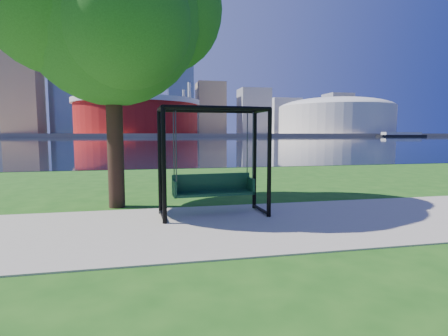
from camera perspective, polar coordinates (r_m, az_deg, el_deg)
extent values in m
plane|color=#1E5114|center=(8.09, -0.24, -8.56)|extent=(900.00, 900.00, 0.00)
cube|color=#9E937F|center=(7.61, 0.52, -9.36)|extent=(120.00, 4.00, 0.03)
cube|color=black|center=(109.71, -11.04, 4.52)|extent=(900.00, 180.00, 0.02)
cube|color=#937F60|center=(313.69, -11.59, 5.36)|extent=(900.00, 228.00, 2.00)
cylinder|color=maroon|center=(243.08, -13.94, 8.09)|extent=(80.00, 80.00, 22.00)
cylinder|color=silver|center=(243.69, -14.00, 10.32)|extent=(83.00, 83.00, 3.00)
cylinder|color=silver|center=(263.31, -6.56, 9.11)|extent=(2.00, 2.00, 32.00)
cylinder|color=silver|center=(265.41, -21.02, 8.74)|extent=(2.00, 2.00, 32.00)
cylinder|color=silver|center=(228.03, -22.55, 9.26)|extent=(2.00, 2.00, 32.00)
cylinder|color=silver|center=(225.59, -5.65, 9.70)|extent=(2.00, 2.00, 32.00)
cylinder|color=beige|center=(278.65, 17.68, 7.45)|extent=(84.00, 84.00, 20.00)
ellipsoid|color=beige|center=(279.12, 17.74, 9.30)|extent=(84.00, 84.00, 15.12)
cube|color=#998466|center=(326.03, -30.08, 12.67)|extent=(26.00, 26.00, 88.00)
cube|color=slate|center=(342.95, -23.88, 13.15)|extent=(30.00, 24.00, 95.00)
cube|color=gray|center=(317.09, -19.13, 11.87)|extent=(24.00, 24.00, 72.00)
cube|color=silver|center=(345.11, -13.45, 12.16)|extent=(32.00, 28.00, 80.00)
cube|color=slate|center=(320.11, -7.15, 10.81)|extent=(22.00, 22.00, 58.00)
cube|color=#998466|center=(338.31, -2.20, 9.72)|extent=(26.00, 26.00, 48.00)
cube|color=gray|center=(337.48, 4.89, 9.21)|extent=(28.00, 24.00, 42.00)
cube|color=silver|center=(373.98, 9.71, 8.34)|extent=(30.00, 26.00, 36.00)
cube|color=gray|center=(377.60, 18.00, 8.42)|extent=(24.00, 24.00, 40.00)
cube|color=#998466|center=(411.12, 21.82, 7.49)|extent=(26.00, 26.00, 32.00)
sphere|color=#998466|center=(335.75, -30.50, 20.71)|extent=(10.00, 10.00, 10.00)
cylinder|color=black|center=(7.61, -9.79, 0.21)|extent=(0.11, 0.11, 2.55)
cylinder|color=black|center=(8.21, 7.41, 0.63)|extent=(0.11, 0.11, 2.55)
cylinder|color=black|center=(8.60, -10.42, 0.82)|extent=(0.11, 0.11, 2.55)
cylinder|color=black|center=(9.13, 5.01, 1.16)|extent=(0.11, 0.11, 2.55)
cylinder|color=black|center=(7.81, -0.88, 9.79)|extent=(2.44, 0.24, 0.10)
cylinder|color=black|center=(8.78, -2.51, 9.32)|extent=(2.44, 0.24, 0.10)
cylinder|color=black|center=(8.10, -10.28, 9.55)|extent=(0.16, 1.00, 0.10)
cylinder|color=black|center=(8.30, -9.98, -7.65)|extent=(0.14, 1.00, 0.08)
cylinder|color=black|center=(8.66, 6.24, 9.35)|extent=(0.16, 1.00, 0.10)
cylinder|color=black|center=(8.85, 6.07, -6.77)|extent=(0.14, 1.00, 0.08)
cube|color=#0E311C|center=(8.40, -1.70, -4.17)|extent=(1.97, 0.61, 0.07)
cube|color=#0E311C|center=(8.57, -2.04, -2.32)|extent=(1.94, 0.17, 0.42)
cube|color=#0E311C|center=(8.21, -8.09, -3.35)|extent=(0.08, 0.50, 0.38)
cube|color=#0E311C|center=(8.64, 4.36, -2.87)|extent=(0.08, 0.50, 0.38)
cylinder|color=#37373C|center=(7.91, -7.84, 3.46)|extent=(0.03, 0.03, 1.61)
cylinder|color=#37373C|center=(8.35, 4.74, 3.60)|extent=(0.03, 0.03, 1.61)
cylinder|color=#37373C|center=(8.32, -8.20, 3.56)|extent=(0.03, 0.03, 1.61)
cylinder|color=#37373C|center=(8.73, 3.82, 3.70)|extent=(0.03, 0.03, 1.61)
cylinder|color=black|center=(9.75, -17.40, 6.24)|extent=(0.43, 0.43, 4.26)
sphere|color=#23581A|center=(10.22, -17.92, 22.73)|extent=(4.65, 4.65, 4.65)
sphere|color=#23581A|center=(10.85, -10.39, 24.01)|extent=(3.48, 3.48, 3.48)
sphere|color=#23581A|center=(9.03, -15.95, 21.92)|extent=(3.10, 3.10, 3.10)
cube|color=black|center=(240.50, 26.95, 4.71)|extent=(29.01, 10.90, 1.13)
cube|color=beige|center=(240.50, 26.96, 5.05)|extent=(23.22, 8.81, 1.70)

